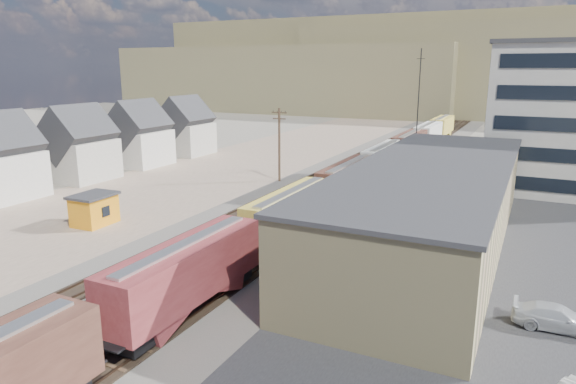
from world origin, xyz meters
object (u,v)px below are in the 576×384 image
at_px(maintenance_shed, 94,209).
at_px(parked_car_blue, 515,185).
at_px(freight_train, 369,168).
at_px(utility_pole_north, 279,143).
at_px(parked_car_silver, 557,318).

height_order(maintenance_shed, parked_car_blue, maintenance_shed).
relative_size(freight_train, parked_car_blue, 22.01).
height_order(freight_train, parked_car_blue, freight_train).
relative_size(utility_pole_north, parked_car_silver, 1.99).
bearing_deg(utility_pole_north, parked_car_blue, 16.07).
distance_m(utility_pole_north, parked_car_silver, 44.61).
bearing_deg(parked_car_silver, freight_train, 33.14).
height_order(utility_pole_north, parked_car_silver, utility_pole_north).
xyz_separation_m(freight_train, maintenance_shed, (-19.83, -26.74, -1.18)).
height_order(parked_car_silver, parked_car_blue, parked_car_blue).
xyz_separation_m(utility_pole_north, parked_car_silver, (33.46, -29.15, -4.57)).
xyz_separation_m(freight_train, utility_pole_north, (-12.30, -0.97, 2.50)).
bearing_deg(utility_pole_north, parked_car_silver, -41.06).
distance_m(freight_train, maintenance_shed, 33.31).
bearing_deg(freight_train, utility_pole_north, -175.47).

